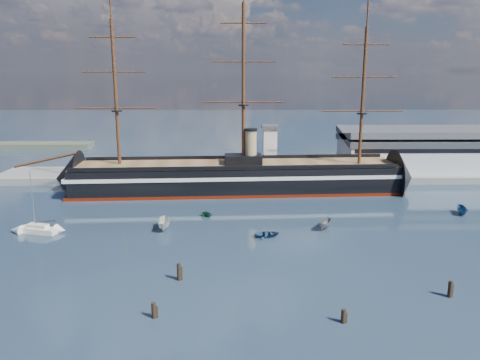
{
  "coord_description": "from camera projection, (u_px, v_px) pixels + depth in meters",
  "views": [
    {
      "loc": [
        -7.45,
        -66.48,
        32.71
      ],
      "look_at": [
        -6.41,
        35.0,
        9.0
      ],
      "focal_mm": 35.0,
      "sensor_mm": 36.0,
      "label": 1
    }
  ],
  "objects": [
    {
      "name": "ground",
      "position": [
        267.0,
        212.0,
        111.2
      ],
      "size": [
        600.0,
        600.0,
        0.0
      ],
      "primitive_type": "plane",
      "color": "#1D3144",
      "rests_on": "ground"
    },
    {
      "name": "quay",
      "position": [
        291.0,
        178.0,
        146.36
      ],
      "size": [
        180.0,
        18.0,
        2.0
      ],
      "primitive_type": "cube",
      "color": "slate",
      "rests_on": "ground"
    },
    {
      "name": "warehouse",
      "position": [
        440.0,
        151.0,
        148.91
      ],
      "size": [
        63.0,
        21.0,
        11.6
      ],
      "color": "#B7BABC",
      "rests_on": "ground"
    },
    {
      "name": "quay_tower",
      "position": [
        270.0,
        149.0,
        141.15
      ],
      "size": [
        5.0,
        5.0,
        15.0
      ],
      "color": "silver",
      "rests_on": "ground"
    },
    {
      "name": "warship",
      "position": [
        230.0,
        177.0,
        129.67
      ],
      "size": [
        113.31,
        21.23,
        53.94
      ],
      "rotation": [
        0.0,
        0.0,
        0.06
      ],
      "color": "black",
      "rests_on": "ground"
    },
    {
      "name": "sailboat",
      "position": [
        38.0,
        229.0,
        96.74
      ],
      "size": [
        8.61,
        4.55,
        13.22
      ],
      "rotation": [
        0.0,
        0.0,
        -0.27
      ],
      "color": "silver",
      "rests_on": "ground"
    },
    {
      "name": "motorboat_a",
      "position": [
        164.0,
        230.0,
        98.84
      ],
      "size": [
        7.63,
        3.3,
        2.98
      ],
      "primitive_type": "imported",
      "rotation": [
        0.0,
        0.0,
        0.08
      ],
      "color": "silver",
      "rests_on": "ground"
    },
    {
      "name": "motorboat_b",
      "position": [
        267.0,
        237.0,
        94.64
      ],
      "size": [
        2.02,
        3.45,
        1.51
      ],
      "primitive_type": "imported",
      "rotation": [
        0.0,
        0.0,
        1.81
      ],
      "color": "navy",
      "rests_on": "ground"
    },
    {
      "name": "motorboat_c",
      "position": [
        325.0,
        229.0,
        99.13
      ],
      "size": [
        6.37,
        5.05,
        2.44
      ],
      "primitive_type": "imported",
      "rotation": [
        0.0,
        0.0,
        -0.54
      ],
      "color": "slate",
      "rests_on": "ground"
    },
    {
      "name": "motorboat_d",
      "position": [
        207.0,
        217.0,
        107.61
      ],
      "size": [
        5.12,
        5.4,
        1.91
      ],
      "primitive_type": "imported",
      "rotation": [
        0.0,
        0.0,
        0.85
      ],
      "color": "#124C29",
      "rests_on": "ground"
    },
    {
      "name": "motorboat_f",
      "position": [
        462.0,
        214.0,
        109.34
      ],
      "size": [
        6.24,
        3.33,
        2.37
      ],
      "primitive_type": "imported",
      "rotation": [
        0.0,
        0.0,
        -0.21
      ],
      "color": "navy",
      "rests_on": "ground"
    },
    {
      "name": "piling_near_left",
      "position": [
        154.0,
        318.0,
        63.49
      ],
      "size": [
        0.64,
        0.64,
        2.94
      ],
      "primitive_type": "cylinder",
      "color": "black",
      "rests_on": "ground"
    },
    {
      "name": "piling_near_mid",
      "position": [
        343.0,
        323.0,
        62.25
      ],
      "size": [
        0.64,
        0.64,
        2.68
      ],
      "primitive_type": "cylinder",
      "color": "black",
      "rests_on": "ground"
    },
    {
      "name": "piling_near_right",
      "position": [
        449.0,
        297.0,
        69.33
      ],
      "size": [
        0.64,
        0.64,
        3.28
      ],
      "primitive_type": "cylinder",
      "color": "black",
      "rests_on": "ground"
    },
    {
      "name": "piling_extra",
      "position": [
        179.0,
        280.0,
        75.0
      ],
      "size": [
        0.64,
        0.64,
        3.57
      ],
      "primitive_type": "cylinder",
      "color": "black",
      "rests_on": "ground"
    }
  ]
}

